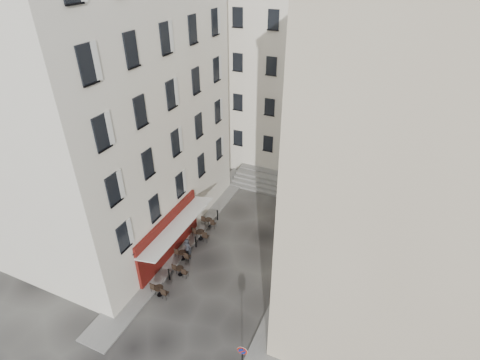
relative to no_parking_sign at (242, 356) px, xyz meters
The scene contains 18 objects.
ground 6.44m from the no_parking_sign, 126.58° to the left, with size 90.00×90.00×0.00m, color black.
sidewalk_left 12.29m from the no_parking_sign, 132.37° to the left, with size 2.00×22.00×0.12m, color slate.
sidewalk_right 8.19m from the no_parking_sign, 84.43° to the left, with size 2.00×18.00×0.12m, color slate.
building_left 18.50m from the no_parking_sign, 150.61° to the left, with size 12.20×16.20×20.60m.
building_right 13.33m from the no_parking_sign, 51.45° to the left, with size 12.20×14.20×18.60m.
building_back 25.65m from the no_parking_sign, 101.12° to the left, with size 18.20×10.20×18.60m.
cafe_storefront 10.04m from the no_parking_sign, 143.20° to the left, with size 1.74×7.30×3.50m.
stone_steps 18.01m from the no_parking_sign, 101.94° to the left, with size 9.00×3.15×0.80m.
bollard_near 8.11m from the no_parking_sign, 150.08° to the left, with size 0.12×0.12×0.98m.
bollard_mid 10.30m from the no_parking_sign, 132.86° to the left, with size 0.12×0.12×0.98m.
bollard_far 13.07m from the no_parking_sign, 122.33° to the left, with size 0.12×0.12×0.98m.
no_parking_sign is the anchor object (origin of this frame).
bistro_table_a 7.40m from the no_parking_sign, 158.58° to the left, with size 1.24×0.58×0.88m.
bistro_table_b 8.12m from the no_parking_sign, 144.43° to the left, with size 1.15×0.54×0.81m.
bistro_table_c 9.43m from the no_parking_sign, 139.96° to the left, with size 1.20×0.56×0.84m.
bistro_table_d 11.02m from the no_parking_sign, 130.02° to the left, with size 1.35×0.63×0.95m.
bistro_table_e 12.42m from the no_parking_sign, 125.78° to the left, with size 1.21×0.57×0.85m.
pedestrian 9.40m from the no_parking_sign, 137.59° to the left, with size 0.62×0.41×1.70m, color #222327.
Camera 1 is at (8.09, -15.15, 18.59)m, focal length 28.00 mm.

